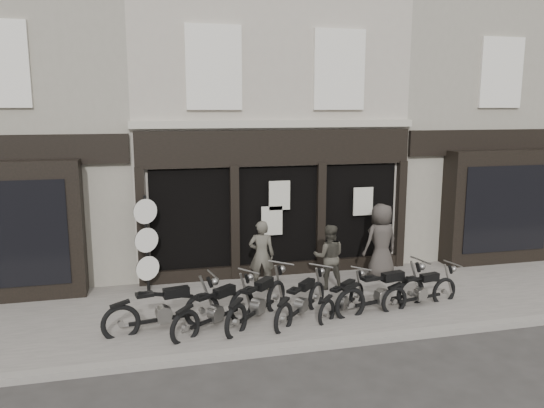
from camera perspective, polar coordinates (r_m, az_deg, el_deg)
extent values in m
plane|color=#2D2B28|center=(11.52, 4.38, -12.43)|extent=(90.00, 90.00, 0.00)
cube|color=#625C56|center=(12.30, 3.06, -10.62)|extent=(30.00, 4.20, 0.12)
cube|color=gray|center=(10.42, 6.60, -14.65)|extent=(30.00, 0.25, 0.13)
cube|color=#AEA595|center=(16.43, -2.03, 9.09)|extent=(7.20, 6.00, 8.20)
cube|color=black|center=(13.47, 0.69, 6.05)|extent=(7.10, 0.18, 0.90)
cube|color=black|center=(13.81, 0.61, -2.02)|extent=(6.50, 0.10, 2.95)
cube|color=black|center=(14.07, 0.67, -7.18)|extent=(7.10, 0.20, 0.44)
cube|color=#AFA998|center=(13.47, 0.66, 8.61)|extent=(7.30, 0.22, 0.18)
cube|color=silver|center=(13.18, -6.29, 14.39)|extent=(1.35, 0.12, 2.00)
cube|color=black|center=(13.21, -6.31, 14.38)|extent=(1.05, 0.06, 1.70)
cube|color=silver|center=(13.98, 7.24, 14.13)|extent=(1.35, 0.12, 2.00)
cube|color=black|center=(14.01, 7.19, 14.12)|extent=(1.05, 0.06, 1.70)
cube|color=black|center=(13.30, -13.86, -2.59)|extent=(0.22, 0.22, 3.00)
cube|color=black|center=(13.48, -4.05, -2.13)|extent=(0.22, 0.22, 3.00)
cube|color=black|center=(14.05, 5.24, -1.64)|extent=(0.22, 0.22, 3.00)
cube|color=black|center=(14.95, 13.61, -1.17)|extent=(0.22, 0.22, 3.00)
cube|color=beige|center=(13.49, 0.81, 0.93)|extent=(0.55, 0.04, 0.75)
cube|color=beige|center=(14.28, 9.77, 0.29)|extent=(0.55, 0.04, 0.75)
cube|color=beige|center=(13.57, -0.02, -1.81)|extent=(0.55, 0.04, 0.75)
cube|color=gray|center=(16.36, -24.60, 8.16)|extent=(5.50, 6.00, 8.20)
cube|color=black|center=(13.36, -26.43, -2.66)|extent=(3.20, 0.70, 3.20)
cube|color=black|center=(13.03, -26.75, -3.00)|extent=(2.60, 0.06, 2.40)
cube|color=black|center=(13.40, -26.77, 5.15)|extent=(5.40, 0.16, 0.70)
cube|color=gray|center=(18.79, 17.51, 8.77)|extent=(5.50, 6.00, 8.20)
cube|color=black|center=(16.25, 23.16, -0.27)|extent=(3.20, 0.70, 3.20)
cube|color=black|center=(15.98, 23.91, -0.49)|extent=(2.60, 0.06, 2.40)
cube|color=black|center=(16.28, 22.97, 6.16)|extent=(5.40, 0.16, 0.70)
cube|color=silver|center=(16.29, 23.43, 12.83)|extent=(1.30, 0.10, 1.90)
cube|color=black|center=(16.32, 23.37, 12.83)|extent=(1.00, 0.06, 1.60)
torus|color=black|center=(11.12, -7.55, -11.29)|extent=(0.76, 0.24, 0.76)
torus|color=black|center=(10.80, -15.95, -12.27)|extent=(0.76, 0.24, 0.76)
cube|color=black|center=(10.95, -11.67, -12.02)|extent=(1.31, 0.30, 0.07)
cube|color=gray|center=(10.92, -11.57, -11.57)|extent=(0.30, 0.25, 0.29)
cube|color=black|center=(10.83, -10.26, -9.33)|extent=(0.54, 0.28, 0.19)
cube|color=black|center=(10.69, -13.55, -9.46)|extent=(0.37, 0.28, 0.07)
cylinder|color=gray|center=(10.94, -6.40, -7.54)|extent=(0.16, 0.64, 0.04)
torus|color=black|center=(11.36, -3.30, -10.84)|extent=(0.64, 0.50, 0.72)
torus|color=black|center=(10.40, -9.32, -13.03)|extent=(0.64, 0.50, 0.72)
cube|color=black|center=(10.88, -6.16, -12.11)|extent=(1.05, 0.77, 0.06)
cube|color=gray|center=(10.86, -6.09, -11.66)|extent=(0.32, 0.30, 0.27)
cube|color=black|center=(10.88, -5.14, -9.34)|extent=(0.50, 0.43, 0.18)
cube|color=black|center=(10.49, -7.50, -9.91)|extent=(0.38, 0.36, 0.06)
cylinder|color=gray|center=(11.29, -2.51, -7.22)|extent=(0.39, 0.52, 0.04)
torus|color=black|center=(11.78, 0.42, -9.98)|extent=(0.58, 0.60, 0.74)
torus|color=black|center=(10.52, -3.88, -12.55)|extent=(0.58, 0.60, 0.74)
cube|color=black|center=(11.15, -1.60, -11.41)|extent=(0.93, 0.98, 0.07)
cube|color=gray|center=(11.14, -1.54, -10.96)|extent=(0.32, 0.32, 0.28)
cube|color=black|center=(11.21, -0.86, -8.57)|extent=(0.48, 0.49, 0.19)
cube|color=black|center=(10.70, -2.53, -9.26)|extent=(0.38, 0.39, 0.07)
cylinder|color=gray|center=(11.75, 0.99, -6.34)|extent=(0.49, 0.46, 0.04)
torus|color=black|center=(11.91, 4.78, -9.94)|extent=(0.54, 0.55, 0.68)
torus|color=black|center=(10.71, 1.24, -12.27)|extent=(0.54, 0.55, 0.68)
cube|color=black|center=(11.32, 3.11, -11.24)|extent=(0.88, 0.88, 0.06)
cube|color=gray|center=(11.30, 3.16, -10.83)|extent=(0.30, 0.30, 0.26)
cube|color=black|center=(11.37, 3.76, -8.66)|extent=(0.45, 0.45, 0.17)
cube|color=black|center=(10.89, 2.38, -9.29)|extent=(0.35, 0.35, 0.06)
cylinder|color=gray|center=(11.89, 5.30, -6.62)|extent=(0.44, 0.44, 0.04)
torus|color=black|center=(12.20, 9.06, -9.72)|extent=(0.52, 0.45, 0.61)
torus|color=black|center=(11.14, 5.90, -11.63)|extent=(0.52, 0.45, 0.61)
cube|color=black|center=(11.67, 7.55, -10.80)|extent=(0.85, 0.71, 0.05)
cube|color=gray|center=(11.66, 7.60, -10.44)|extent=(0.27, 0.26, 0.23)
cube|color=black|center=(11.72, 8.16, -8.58)|extent=(0.41, 0.38, 0.15)
cube|color=black|center=(11.30, 6.93, -9.10)|extent=(0.32, 0.31, 0.05)
cylinder|color=gray|center=(12.17, 9.57, -6.85)|extent=(0.35, 0.42, 0.03)
torus|color=black|center=(12.37, 14.67, -9.27)|extent=(0.76, 0.26, 0.76)
torus|color=black|center=(11.44, 8.41, -10.68)|extent=(0.76, 0.26, 0.76)
cube|color=black|center=(11.90, 11.66, -10.17)|extent=(1.30, 0.33, 0.07)
cube|color=gray|center=(11.89, 11.76, -9.75)|extent=(0.30, 0.25, 0.29)
cube|color=black|center=(11.91, 12.86, -7.60)|extent=(0.54, 0.29, 0.19)
cube|color=black|center=(11.53, 10.44, -7.88)|extent=(0.37, 0.29, 0.07)
cylinder|color=gray|center=(12.31, 15.70, -5.84)|extent=(0.18, 0.64, 0.04)
torus|color=black|center=(12.84, 18.00, -8.95)|extent=(0.66, 0.22, 0.66)
torus|color=black|center=(11.96, 13.02, -10.14)|extent=(0.66, 0.22, 0.66)
cube|color=black|center=(12.40, 15.59, -9.70)|extent=(1.14, 0.28, 0.06)
cube|color=gray|center=(12.39, 15.68, -9.35)|extent=(0.26, 0.22, 0.25)
cube|color=black|center=(12.42, 16.58, -7.55)|extent=(0.47, 0.25, 0.16)
cube|color=black|center=(12.07, 14.65, -7.79)|extent=(0.32, 0.25, 0.06)
cylinder|color=gray|center=(12.79, 18.86, -6.07)|extent=(0.15, 0.56, 0.03)
imported|color=#4D493F|center=(12.76, -1.13, -5.52)|extent=(0.70, 0.54, 1.70)
imported|color=#3B382F|center=(12.92, 6.15, -5.65)|extent=(0.90, 0.79, 1.58)
imported|color=#3B3631|center=(13.84, 11.65, -3.94)|extent=(1.06, 0.81, 1.95)
cylinder|color=black|center=(13.28, -13.10, -9.40)|extent=(0.38, 0.38, 0.06)
cylinder|color=black|center=(12.93, -13.31, -4.43)|extent=(0.07, 0.07, 2.44)
cylinder|color=black|center=(12.72, -13.47, -0.77)|extent=(0.56, 0.29, 0.59)
cylinder|color=silver|center=(12.69, -13.47, -0.79)|extent=(0.54, 0.26, 0.59)
cylinder|color=black|center=(12.86, -13.34, -3.78)|extent=(0.56, 0.29, 0.59)
cylinder|color=silver|center=(12.84, -13.34, -3.81)|extent=(0.54, 0.26, 0.59)
cylinder|color=black|center=(13.05, -13.21, -6.72)|extent=(0.56, 0.29, 0.59)
cylinder|color=silver|center=(13.02, -13.21, -6.76)|extent=(0.54, 0.26, 0.59)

